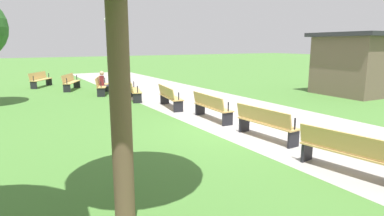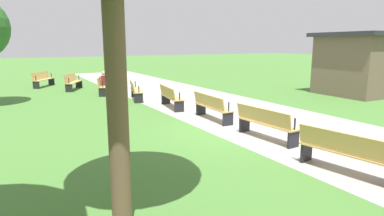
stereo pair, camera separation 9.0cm
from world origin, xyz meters
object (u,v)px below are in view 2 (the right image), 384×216
object	(u,v)px
bench_2	(103,85)
bench_6	(265,122)
bench_0	(43,79)
bench_3	(135,90)
bench_4	(170,96)
kiosk	(352,64)
bench_7	(346,152)
bench_5	(212,106)
person_seated	(106,82)
lamp_post	(110,39)
bench_1	(73,81)

from	to	relation	value
bench_2	bench_6	size ratio (longest dim) A/B	1.01
bench_0	bench_2	world-z (taller)	same
bench_2	bench_3	distance (m)	2.63
bench_4	kiosk	xyz separation A→B (m)	(1.52, 9.34, 1.11)
bench_7	kiosk	world-z (taller)	kiosk
bench_4	bench_5	size ratio (longest dim) A/B	1.01
bench_0	bench_3	distance (m)	7.87
bench_7	person_seated	xyz separation A→B (m)	(-12.81, -1.28, 0.16)
bench_4	bench_6	distance (m)	5.26
bench_0	bench_6	xyz separation A→B (m)	(15.01, 4.06, 0.00)
bench_3	person_seated	bearing A→B (deg)	-147.62
lamp_post	bench_0	bearing A→B (deg)	-106.84
bench_0	person_seated	xyz separation A→B (m)	(4.83, 2.50, 0.16)
person_seated	bench_7	bearing A→B (deg)	27.01
bench_3	bench_5	distance (m)	5.26
bench_0	person_seated	distance (m)	5.44
bench_1	person_seated	bearing A→B (deg)	52.13
bench_4	person_seated	distance (m)	5.09
lamp_post	kiosk	xyz separation A→B (m)	(10.10, 9.25, -1.28)
bench_5	bench_3	bearing A→B (deg)	-167.87
bench_4	kiosk	world-z (taller)	kiosk
bench_4	kiosk	size ratio (longest dim) A/B	0.51
bench_3	bench_7	world-z (taller)	same
bench_3	bench_6	distance (m)	7.88
bench_4	kiosk	bearing A→B (deg)	89.90
bench_5	bench_7	distance (m)	5.26
bench_0	bench_7	size ratio (longest dim) A/B	0.94
bench_6	lamp_post	xyz separation A→B (m)	(-13.84, -0.19, 2.39)
bench_2	lamp_post	bearing A→B (deg)	178.63
bench_1	person_seated	size ratio (longest dim) A/B	1.61
bench_2	person_seated	distance (m)	0.24
bench_1	person_seated	world-z (taller)	person_seated
person_seated	bench_6	bearing A→B (deg)	30.00
person_seated	lamp_post	world-z (taller)	lamp_post
bench_0	bench_4	size ratio (longest dim) A/B	0.94
bench_0	bench_3	bearing A→B (deg)	57.72
bench_3	bench_6	xyz separation A→B (m)	(7.83, 0.83, 0.00)
bench_6	person_seated	xyz separation A→B (m)	(-10.19, -1.56, 0.16)
bench_2	bench_5	xyz separation A→B (m)	(7.70, 1.65, 0.00)
person_seated	bench_5	bearing A→B (deg)	32.96
bench_6	bench_7	bearing A→B (deg)	-9.10
bench_2	bench_7	size ratio (longest dim) A/B	0.99
bench_2	bench_4	xyz separation A→B (m)	(5.08, 1.37, 0.00)
kiosk	lamp_post	bearing A→B (deg)	-135.14
bench_2	bench_0	bearing A→B (deg)	-131.43
bench_2	kiosk	xyz separation A→B (m)	(6.60, 10.72, 1.11)
bench_5	lamp_post	size ratio (longest dim) A/B	0.47
bench_2	bench_6	world-z (taller)	same
bench_6	kiosk	bearing A→B (deg)	109.38
bench_5	person_seated	xyz separation A→B (m)	(-7.55, -1.56, 0.16)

